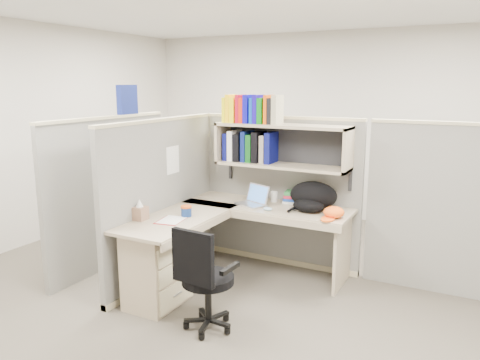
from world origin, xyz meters
The scene contains 14 objects.
ground centered at (0.00, 0.00, 0.00)m, with size 6.00×6.00×0.00m, color #3C382E.
room_shell centered at (0.00, 0.00, 1.62)m, with size 6.00×6.00×6.00m.
cubicle centered at (-0.37, 0.45, 0.91)m, with size 3.79×1.84×1.95m.
desk centered at (-0.41, -0.29, 0.44)m, with size 1.74×1.75×0.73m.
laptop centered at (-0.15, 0.50, 0.84)m, with size 0.30×0.30×0.21m, color silver, non-canonical shape.
backpack centered at (0.47, 0.60, 0.87)m, with size 0.48×0.37×0.28m, color black, non-canonical shape.
orange_cap centered at (0.74, 0.45, 0.78)m, with size 0.20×0.23×0.11m, color #F95B15, non-canonical shape.
snack_canister centered at (-0.51, -0.15, 0.78)m, with size 0.10×0.10×0.10m.
tissue_box centered at (-0.83, -0.44, 0.83)m, with size 0.12×0.12×0.19m, color #8F6951, non-canonical shape.
mouse centered at (0.09, 0.39, 0.75)m, with size 0.09×0.06×0.04m, color #8BAFC5.
paper_cup centered at (0.00, 0.75, 0.78)m, with size 0.08×0.08×0.11m, color silver.
book_stack centered at (0.19, 0.83, 0.79)m, with size 0.18×0.25×0.12m, color slate, non-canonical shape.
loose_paper centered at (-0.56, -0.32, 0.73)m, with size 0.20×0.27×0.00m, color white, non-canonical shape.
task_chair centered at (0.07, -0.76, 0.31)m, with size 0.47×0.44×0.88m.
Camera 1 is at (1.91, -3.70, 1.96)m, focal length 35.00 mm.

